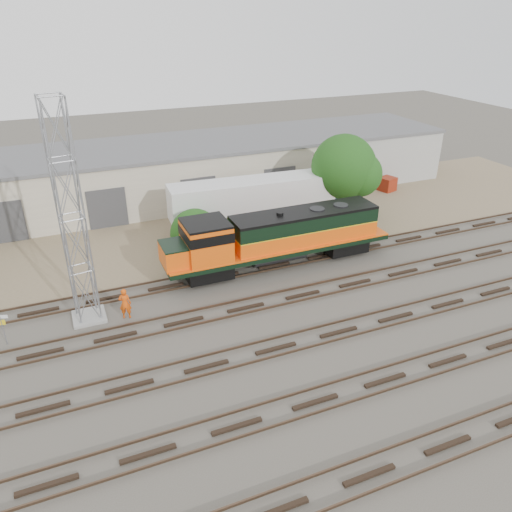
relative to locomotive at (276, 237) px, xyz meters
name	(u,v)px	position (x,y,z in m)	size (l,w,h in m)	color
ground	(255,321)	(-4.08, -6.00, -2.32)	(140.00, 140.00, 0.00)	#47423A
dirt_strip	(187,229)	(-4.08, 9.00, -2.31)	(80.00, 16.00, 0.02)	#726047
tracks	(276,348)	(-4.08, -9.00, -2.24)	(80.00, 20.40, 0.28)	black
warehouse	(164,173)	(-4.03, 16.98, 0.33)	(58.40, 10.40, 5.30)	beige
locomotive	(276,237)	(0.00, 0.00, 0.00)	(16.79, 2.95, 4.04)	black
signal_tower	(72,221)	(-13.24, -1.80, 4.06)	(1.93, 1.93, 13.07)	gray
sign_post	(2,324)	(-17.78, -2.78, -0.94)	(0.78, 0.28, 1.98)	gray
worker	(125,303)	(-11.13, -2.60, -1.33)	(0.73, 0.48, 1.99)	#E24D0C
semi_trailer	(257,198)	(1.49, 7.03, 0.37)	(14.03, 3.61, 4.27)	silver
dumpster_blue	(340,191)	(11.91, 10.67, -1.57)	(1.60, 1.50, 1.50)	#161797
dumpster_red	(387,184)	(17.47, 10.66, -1.62)	(1.50, 1.40, 1.40)	maroon
tree_mid	(198,235)	(-4.50, 4.07, -0.76)	(3.96, 3.77, 3.77)	#382619
tree_east	(348,169)	(9.46, 5.98, 2.22)	(5.80, 5.52, 7.45)	#382619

